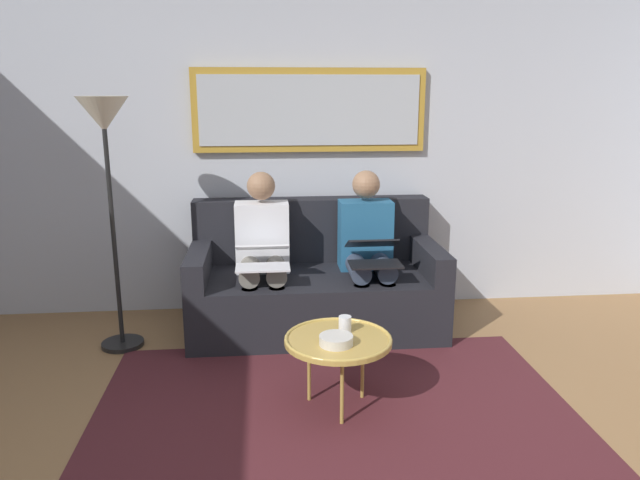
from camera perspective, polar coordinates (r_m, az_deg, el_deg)
The scene contains 12 objects.
wall_rear at distance 4.69m, azimuth -1.06°, elevation 9.22°, with size 6.00×0.12×2.60m, color #B7BCC6.
area_rug at distance 3.38m, azimuth 1.43°, elevation -15.95°, with size 2.60×1.80×0.01m, color #4C1E23.
couch at distance 4.41m, azimuth -0.52°, elevation -4.20°, with size 1.78×0.90×0.90m.
framed_mirror at distance 4.58m, azimuth -0.98°, elevation 12.24°, with size 1.75×0.05×0.62m.
coffee_table at distance 3.25m, azimuth 1.74°, elevation -9.55°, with size 0.58×0.58×0.42m.
cup at distance 3.31m, azimuth 2.39°, elevation -8.00°, with size 0.07×0.07×0.09m, color silver.
bowl at distance 3.16m, azimuth 1.54°, elevation -9.50°, with size 0.18×0.18×0.05m, color beige.
person_left at distance 4.31m, azimuth 4.52°, elevation -0.59°, with size 0.38×0.58×1.14m.
laptop_black at distance 4.08m, azimuth 5.09°, elevation -1.18°, with size 0.35×0.37×0.16m.
person_right at distance 4.25m, azimuth -5.49°, elevation -0.83°, with size 0.38×0.58×1.14m.
laptop_white at distance 4.01m, azimuth -5.49°, elevation -1.52°, with size 0.35×0.34×0.15m.
standing_lamp at distance 4.04m, azimuth -19.73°, elevation 8.66°, with size 0.32×0.32×1.66m.
Camera 1 is at (0.36, 2.06, 1.69)m, focal length 33.64 mm.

